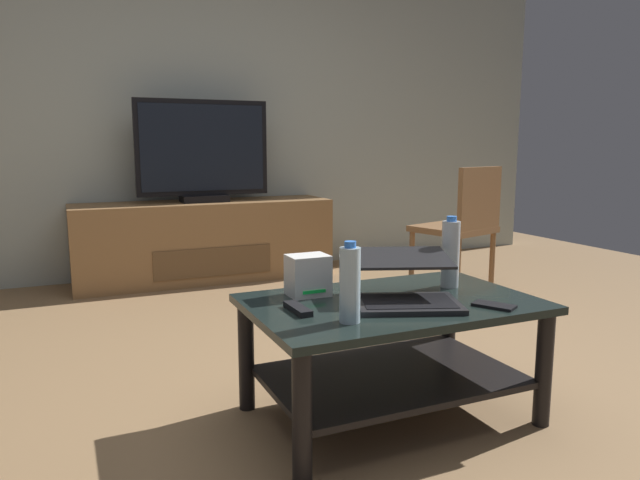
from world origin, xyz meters
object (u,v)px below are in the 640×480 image
cell_phone (494,305)px  coffee_table (391,337)px  router_box (308,275)px  tv_remote (298,309)px  laptop (405,284)px  water_bottle_near (350,284)px  television (203,153)px  dining_chair (463,223)px  media_cabinet (205,241)px  water_bottle_far (450,253)px

cell_phone → coffee_table: bearing=112.1°
router_box → tv_remote: size_ratio=0.95×
laptop → water_bottle_near: size_ratio=1.92×
laptop → coffee_table: bearing=126.6°
cell_phone → router_box: bearing=112.6°
coffee_table → television: size_ratio=1.07×
dining_chair → laptop: size_ratio=1.74×
media_cabinet → cell_phone: media_cabinet is taller
cell_phone → dining_chair: bearing=26.3°
water_bottle_near → coffee_table: bearing=33.9°
television → coffee_table: bearing=-87.6°
television → tv_remote: (-0.26, -2.50, -0.49)m
laptop → water_bottle_near: water_bottle_near is taller
media_cabinet → dining_chair: 1.88m
television → router_box: 2.35m
media_cabinet → router_box: router_box is taller
coffee_table → dining_chair: bearing=45.0°
router_box → cell_phone: (0.53, -0.41, -0.07)m
laptop → tv_remote: bearing=174.1°
laptop → television: bearing=93.0°
dining_chair → cell_phone: dining_chair is taller
tv_remote → dining_chair: bearing=37.1°
coffee_table → media_cabinet: media_cabinet is taller
water_bottle_near → dining_chair: bearing=43.4°
coffee_table → water_bottle_far: water_bottle_far is taller
television → laptop: 2.58m
dining_chair → router_box: size_ratio=5.69×
router_box → water_bottle_far: 0.57m
television → cell_phone: bearing=-82.0°
coffee_table → water_bottle_far: (0.31, 0.08, 0.27)m
television → laptop: television is taller
cell_phone → television: bearing=68.6°
laptop → water_bottle_near: (-0.29, -0.13, 0.06)m
laptop → cell_phone: laptop is taller
media_cabinet → water_bottle_far: bearing=-80.3°
router_box → water_bottle_near: (-0.01, -0.36, 0.05)m
media_cabinet → water_bottle_far: size_ratio=6.68×
coffee_table → laptop: laptop is taller
cell_phone → tv_remote: tv_remote is taller
router_box → cell_phone: router_box is taller
media_cabinet → laptop: bearing=-87.0°
laptop → router_box: size_ratio=3.27×
media_cabinet → television: size_ratio=1.95×
laptop → tv_remote: laptop is taller
dining_chair → tv_remote: 2.18m
cell_phone → laptop: bearing=114.4°
router_box → water_bottle_near: bearing=-91.6°
dining_chair → water_bottle_near: 2.21m
television → router_box: television is taller
dining_chair → cell_phone: 1.90m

